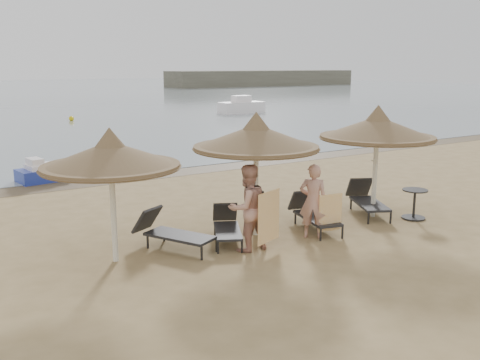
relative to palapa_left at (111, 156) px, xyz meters
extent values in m
plane|color=#A48858|center=(3.50, -1.21, -2.32)|extent=(160.00, 160.00, 0.00)
cube|color=brown|center=(3.50, 8.19, -2.32)|extent=(200.00, 1.60, 0.01)
cube|color=#676451|center=(58.50, 78.79, -0.82)|extent=(40.00, 8.00, 3.00)
cube|color=white|center=(21.50, 28.79, -1.82)|extent=(4.00, 1.60, 1.00)
cube|color=white|center=(21.50, 28.79, -1.07)|extent=(1.50, 1.00, 0.60)
cylinder|color=silver|center=(0.00, 0.00, -1.26)|extent=(0.12, 0.12, 2.13)
cone|color=brown|center=(0.00, 0.00, 0.03)|extent=(2.94, 2.94, 0.56)
cone|color=brown|center=(0.00, 0.00, 0.37)|extent=(0.71, 0.71, 0.46)
cylinder|color=brown|center=(0.00, 0.00, -0.23)|extent=(2.88, 2.88, 0.10)
cylinder|color=silver|center=(3.60, -0.09, -1.20)|extent=(0.13, 0.13, 2.25)
cone|color=brown|center=(3.60, -0.09, 0.16)|extent=(3.10, 3.10, 0.59)
cone|color=brown|center=(3.60, -0.09, 0.52)|extent=(0.75, 0.75, 0.48)
cylinder|color=brown|center=(3.60, -0.09, -0.12)|extent=(3.04, 3.04, 0.11)
cylinder|color=silver|center=(7.30, -0.49, -1.18)|extent=(0.13, 0.13, 2.28)
cone|color=brown|center=(7.30, -0.49, 0.20)|extent=(3.15, 3.15, 0.60)
cone|color=brown|center=(7.30, -0.49, 0.56)|extent=(0.76, 0.76, 0.49)
cylinder|color=brown|center=(7.30, -0.49, -0.09)|extent=(3.08, 3.08, 0.11)
cylinder|color=#242424|center=(1.60, -0.96, -2.17)|extent=(0.05, 0.05, 0.30)
cylinder|color=#242424|center=(2.14, -0.68, -2.17)|extent=(0.05, 0.05, 0.30)
cylinder|color=#242424|center=(0.90, 0.38, -2.17)|extent=(0.05, 0.05, 0.30)
cylinder|color=#242424|center=(1.44, 0.66, -2.17)|extent=(0.05, 0.05, 0.30)
cube|color=black|center=(1.50, -0.10, -1.99)|extent=(1.34, 1.74, 0.06)
cube|color=black|center=(1.06, 0.74, -1.73)|extent=(0.80, 0.71, 0.61)
cylinder|color=#242424|center=(2.11, -0.80, -2.19)|extent=(0.05, 0.05, 0.27)
cylinder|color=#242424|center=(2.59, -1.04, -2.19)|extent=(0.05, 0.05, 0.27)
cylinder|color=#242424|center=(2.71, 0.41, -2.19)|extent=(0.05, 0.05, 0.27)
cylinder|color=#242424|center=(3.20, 0.17, -2.19)|extent=(0.05, 0.05, 0.27)
cube|color=black|center=(2.67, -0.27, -2.02)|extent=(1.19, 1.57, 0.06)
cube|color=black|center=(3.05, 0.49, -1.79)|extent=(0.72, 0.63, 0.55)
cylinder|color=#242424|center=(4.65, -1.35, -2.17)|extent=(0.05, 0.05, 0.30)
cylinder|color=#242424|center=(5.23, -1.49, -2.17)|extent=(0.05, 0.05, 0.30)
cylinder|color=#242424|center=(5.00, 0.09, -2.17)|extent=(0.05, 0.05, 0.30)
cylinder|color=#242424|center=(5.58, -0.05, -2.17)|extent=(0.05, 0.05, 0.30)
cube|color=black|center=(5.13, -0.65, -1.99)|extent=(1.01, 1.70, 0.06)
cube|color=black|center=(5.35, 0.26, -1.74)|extent=(0.74, 0.59, 0.60)
cylinder|color=#242424|center=(6.65, -0.96, -2.17)|extent=(0.05, 0.05, 0.31)
cylinder|color=#242424|center=(7.20, -1.23, -2.17)|extent=(0.05, 0.05, 0.31)
cylinder|color=#242424|center=(7.33, 0.42, -2.17)|extent=(0.05, 0.05, 0.31)
cylinder|color=#242424|center=(7.88, 0.14, -2.17)|extent=(0.05, 0.05, 0.31)
cube|color=black|center=(7.29, -0.36, -1.98)|extent=(1.34, 1.78, 0.07)
cube|color=black|center=(7.72, 0.50, -1.72)|extent=(0.81, 0.72, 0.62)
cylinder|color=#242424|center=(8.09, -1.24, -2.30)|extent=(0.64, 0.64, 0.05)
cylinder|color=#242424|center=(8.09, -1.24, -1.91)|extent=(0.07, 0.07, 0.78)
cylinder|color=#242424|center=(8.09, -1.24, -1.51)|extent=(0.68, 0.68, 0.03)
imported|color=tan|center=(2.81, -0.92, -1.16)|extent=(1.08, 0.72, 2.32)
imported|color=tan|center=(4.65, -1.02, -1.25)|extent=(1.16, 1.14, 2.14)
cube|color=orange|center=(3.16, -1.27, -1.50)|extent=(0.80, 0.31, 1.19)
cube|color=orange|center=(5.00, -1.27, -1.68)|extent=(0.66, 0.11, 0.93)
cube|color=silver|center=(3.60, 0.09, -1.06)|extent=(0.32, 0.21, 0.38)
cube|color=black|center=(3.60, -0.25, -1.32)|extent=(0.22, 0.11, 0.30)
cube|color=#22339B|center=(0.61, 9.29, -2.09)|extent=(2.02, 1.37, 0.47)
cube|color=white|center=(0.61, 9.29, -1.79)|extent=(1.32, 1.10, 0.21)
cube|color=white|center=(0.27, 9.24, -1.59)|extent=(0.53, 0.82, 0.30)
sphere|color=yellow|center=(7.21, 30.27, -2.13)|extent=(0.38, 0.38, 0.38)
sphere|color=yellow|center=(16.81, 19.14, -2.15)|extent=(0.35, 0.35, 0.35)
camera|label=1|loc=(-3.58, -10.73, 1.86)|focal=40.00mm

